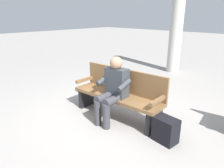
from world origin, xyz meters
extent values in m
plane|color=gray|center=(0.00, 0.00, 0.00)|extent=(40.00, 40.00, 0.00)
cube|color=brown|center=(0.00, 0.00, 0.42)|extent=(1.82, 0.58, 0.06)
cube|color=brown|center=(0.01, -0.21, 0.68)|extent=(1.80, 0.15, 0.45)
cube|color=brown|center=(-0.85, -0.05, 0.57)|extent=(0.09, 0.48, 0.06)
cube|color=brown|center=(0.85, 0.05, 0.57)|extent=(0.09, 0.48, 0.06)
cube|color=black|center=(-0.80, -0.04, 0.20)|extent=(0.10, 0.44, 0.39)
cube|color=black|center=(0.80, 0.04, 0.20)|extent=(0.10, 0.44, 0.39)
cube|color=#33383D|center=(-0.04, 0.05, 0.71)|extent=(0.41, 0.24, 0.52)
sphere|color=#A87A5B|center=(-0.04, 0.07, 1.07)|extent=(0.22, 0.22, 0.22)
cylinder|color=#38383D|center=(-0.15, 0.25, 0.47)|extent=(0.17, 0.43, 0.15)
cylinder|color=#38383D|center=(0.05, 0.26, 0.47)|extent=(0.17, 0.43, 0.15)
cylinder|color=#38383D|center=(-0.16, 0.44, 0.23)|extent=(0.13, 0.13, 0.45)
cylinder|color=#38383D|center=(0.04, 0.45, 0.23)|extent=(0.13, 0.13, 0.45)
cylinder|color=#33383D|center=(-0.29, 0.13, 0.74)|extent=(0.11, 0.32, 0.18)
cylinder|color=#33383D|center=(0.19, 0.16, 0.74)|extent=(0.11, 0.32, 0.18)
cube|color=black|center=(-1.09, 0.09, 0.20)|extent=(0.38, 0.29, 0.39)
cube|color=black|center=(-1.11, -0.05, 0.14)|extent=(0.25, 0.07, 0.18)
cylinder|color=#B2AFA8|center=(0.84, -3.76, 1.64)|extent=(0.41, 0.41, 3.28)
camera|label=1|loc=(-2.40, 2.65, 1.87)|focal=33.28mm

